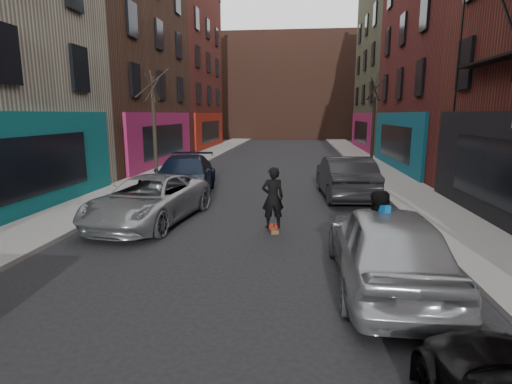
% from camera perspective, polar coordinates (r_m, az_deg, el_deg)
% --- Properties ---
extents(sidewalk_left, '(2.50, 84.00, 0.13)m').
position_cam_1_polar(sidewalk_left, '(33.78, -7.13, 5.33)').
color(sidewalk_left, gray).
rests_on(sidewalk_left, ground).
extents(sidewalk_right, '(2.50, 84.00, 0.13)m').
position_cam_1_polar(sidewalk_right, '(33.25, 14.43, 4.97)').
color(sidewalk_right, gray).
rests_on(sidewalk_right, ground).
extents(building_far, '(40.00, 10.00, 14.00)m').
position_cam_1_polar(building_far, '(58.85, 4.83, 14.56)').
color(building_far, '#47281E').
rests_on(building_far, ground).
extents(tree_left_far, '(2.00, 2.00, 6.50)m').
position_cam_1_polar(tree_left_far, '(22.09, -14.40, 10.67)').
color(tree_left_far, black).
rests_on(tree_left_far, sidewalk_left).
extents(tree_right_far, '(2.00, 2.00, 6.80)m').
position_cam_1_polar(tree_right_far, '(27.15, 16.50, 10.90)').
color(tree_right_far, black).
rests_on(tree_right_far, sidewalk_right).
extents(parked_left_far, '(3.10, 5.57, 1.47)m').
position_cam_1_polar(parked_left_far, '(13.13, -15.00, -1.05)').
color(parked_left_far, gray).
rests_on(parked_left_far, ground).
extents(parked_left_end, '(3.04, 5.96, 1.66)m').
position_cam_1_polar(parked_left_end, '(17.19, -10.15, 2.27)').
color(parked_left_end, black).
rests_on(parked_left_end, ground).
extents(parked_right_far, '(2.06, 5.00, 1.70)m').
position_cam_1_polar(parked_right_far, '(8.39, 18.05, -7.28)').
color(parked_right_far, '#969A9E').
rests_on(parked_right_far, ground).
extents(parked_right_end, '(2.18, 5.35, 1.72)m').
position_cam_1_polar(parked_right_end, '(16.81, 12.60, 2.10)').
color(parked_right_end, black).
rests_on(parked_right_end, ground).
extents(skateboard, '(0.41, 0.83, 0.10)m').
position_cam_1_polar(skateboard, '(11.93, 2.38, -5.29)').
color(skateboard, brown).
rests_on(skateboard, ground).
extents(skateboarder, '(0.75, 0.59, 1.81)m').
position_cam_1_polar(skateboarder, '(11.70, 2.42, -0.79)').
color(skateboarder, black).
rests_on(skateboarder, skateboard).
extents(pedestrian, '(1.17, 1.07, 1.95)m').
position_cam_1_polar(pedestrian, '(8.36, 16.69, -6.31)').
color(pedestrian, black).
rests_on(pedestrian, ground).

